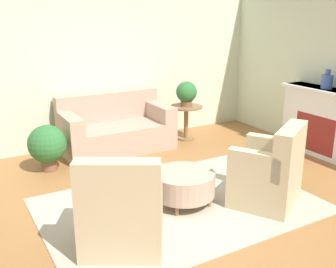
{
  "coord_description": "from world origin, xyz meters",
  "views": [
    {
      "loc": [
        -2.3,
        -3.72,
        2.27
      ],
      "look_at": [
        0.15,
        0.55,
        0.75
      ],
      "focal_mm": 42.0,
      "sensor_mm": 36.0,
      "label": 1
    }
  ],
  "objects": [
    {
      "name": "armchair_right",
      "position": [
        0.98,
        -0.5,
        0.4
      ],
      "size": [
        1.04,
        1.02,
        1.01
      ],
      "color": "#C6B289",
      "rests_on": "rug"
    },
    {
      "name": "potted_plant_on_side_table",
      "position": [
        1.5,
        2.23,
        0.88
      ],
      "size": [
        0.38,
        0.38,
        0.45
      ],
      "color": "brown",
      "rests_on": "side_table"
    },
    {
      "name": "armchair_left",
      "position": [
        -0.98,
        -0.5,
        0.4
      ],
      "size": [
        1.04,
        1.02,
        1.01
      ],
      "color": "#C6B289",
      "rests_on": "rug"
    },
    {
      "name": "potted_plant_floor",
      "position": [
        -1.11,
        1.94,
        0.4
      ],
      "size": [
        0.57,
        0.57,
        0.7
      ],
      "color": "brown",
      "rests_on": "ground_plane"
    },
    {
      "name": "side_table",
      "position": [
        1.5,
        2.23,
        0.44
      ],
      "size": [
        0.59,
        0.59,
        0.63
      ],
      "color": "olive",
      "rests_on": "ground_plane"
    },
    {
      "name": "wall_back",
      "position": [
        0.0,
        2.88,
        1.4
      ],
      "size": [
        9.65,
        0.12,
        2.8
      ],
      "color": "beige",
      "rests_on": "ground_plane"
    },
    {
      "name": "rug",
      "position": [
        0.0,
        0.0,
        0.01
      ],
      "size": [
        3.29,
        2.23,
        0.01
      ],
      "color": "#B2A893",
      "rests_on": "ground_plane"
    },
    {
      "name": "fireplace",
      "position": [
        2.99,
        0.4,
        0.58
      ],
      "size": [
        0.44,
        1.51,
        1.11
      ],
      "color": "white",
      "rests_on": "ground_plane"
    },
    {
      "name": "vase_mantel_near",
      "position": [
        2.98,
        0.4,
        1.24
      ],
      "size": [
        0.18,
        0.18,
        0.31
      ],
      "color": "#38569E",
      "rests_on": "fireplace"
    },
    {
      "name": "ottoman_table",
      "position": [
        0.06,
        0.02,
        0.27
      ],
      "size": [
        0.77,
        0.77,
        0.41
      ],
      "color": "tan",
      "rests_on": "rug"
    },
    {
      "name": "ground_plane",
      "position": [
        0.0,
        0.0,
        0.0
      ],
      "size": [
        16.0,
        16.0,
        0.0
      ],
      "primitive_type": "plane",
      "color": "#996638"
    },
    {
      "name": "couch",
      "position": [
        0.14,
        2.35,
        0.34
      ],
      "size": [
        1.86,
        0.93,
        0.95
      ],
      "color": "tan",
      "rests_on": "ground_plane"
    }
  ]
}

